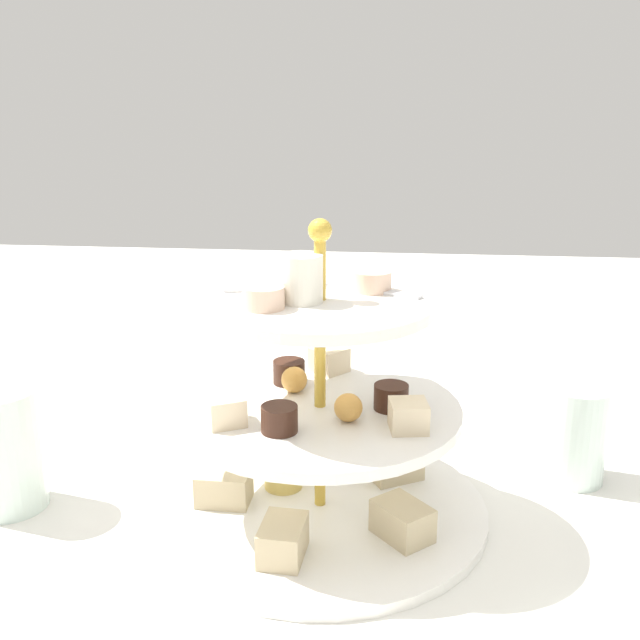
% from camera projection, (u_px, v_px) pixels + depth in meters
% --- Properties ---
extents(ground_plane, '(2.40, 2.40, 0.00)m').
position_uv_depth(ground_plane, '(320.00, 513.00, 0.69)').
color(ground_plane, silver).
extents(tiered_serving_stand, '(0.30, 0.30, 0.27)m').
position_uv_depth(tiered_serving_stand, '(319.00, 435.00, 0.67)').
color(tiered_serving_stand, white).
rests_on(tiered_serving_stand, ground_plane).
extents(water_glass_tall_right, '(0.07, 0.07, 0.11)m').
position_uv_depth(water_glass_tall_right, '(5.00, 450.00, 0.69)').
color(water_glass_tall_right, silver).
rests_on(water_glass_tall_right, ground_plane).
extents(butter_knife_left, '(0.16, 0.07, 0.00)m').
position_uv_depth(butter_knife_left, '(289.00, 379.00, 1.01)').
color(butter_knife_left, silver).
rests_on(butter_knife_left, ground_plane).
extents(water_glass_mid_back, '(0.06, 0.06, 0.10)m').
position_uv_depth(water_glass_mid_back, '(576.00, 434.00, 0.74)').
color(water_glass_mid_back, silver).
rests_on(water_glass_mid_back, ground_plane).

